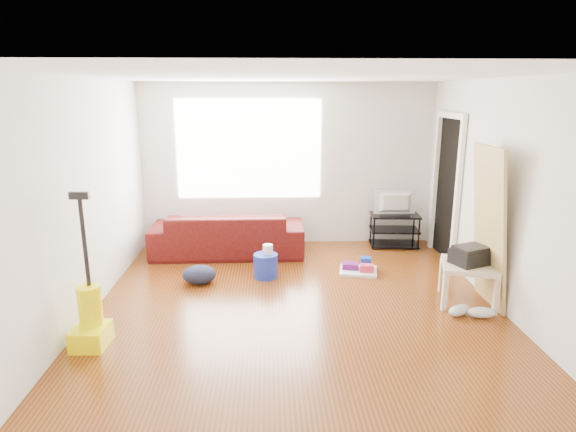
{
  "coord_description": "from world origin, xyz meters",
  "views": [
    {
      "loc": [
        -0.3,
        -4.91,
        2.34
      ],
      "look_at": [
        -0.08,
        0.6,
        0.92
      ],
      "focal_mm": 30.0,
      "sensor_mm": 36.0,
      "label": 1
    }
  ],
  "objects_px": {
    "tv_stand": "(394,230)",
    "side_table": "(469,270)",
    "backpack": "(200,283)",
    "sofa": "(229,254)",
    "bucket": "(266,277)",
    "vacuum": "(90,318)",
    "cleaning_tray": "(359,268)"
  },
  "relations": [
    {
      "from": "tv_stand",
      "to": "side_table",
      "type": "xyz_separation_m",
      "value": [
        0.3,
        -2.12,
        0.13
      ]
    },
    {
      "from": "tv_stand",
      "to": "backpack",
      "type": "distance_m",
      "value": 3.18
    },
    {
      "from": "tv_stand",
      "to": "sofa",
      "type": "bearing_deg",
      "value": -169.64
    },
    {
      "from": "side_table",
      "to": "backpack",
      "type": "xyz_separation_m",
      "value": [
        -3.14,
        0.71,
        -0.4
      ]
    },
    {
      "from": "sofa",
      "to": "side_table",
      "type": "bearing_deg",
      "value": 147.15
    },
    {
      "from": "backpack",
      "to": "side_table",
      "type": "bearing_deg",
      "value": -15.81
    },
    {
      "from": "bucket",
      "to": "vacuum",
      "type": "relative_size",
      "value": 0.21
    },
    {
      "from": "cleaning_tray",
      "to": "backpack",
      "type": "relative_size",
      "value": 1.32
    },
    {
      "from": "sofa",
      "to": "cleaning_tray",
      "type": "height_order",
      "value": "sofa"
    },
    {
      "from": "side_table",
      "to": "bucket",
      "type": "bearing_deg",
      "value": 158.96
    },
    {
      "from": "vacuum",
      "to": "tv_stand",
      "type": "bearing_deg",
      "value": 40.96
    },
    {
      "from": "sofa",
      "to": "side_table",
      "type": "distance_m",
      "value": 3.43
    },
    {
      "from": "tv_stand",
      "to": "side_table",
      "type": "height_order",
      "value": "tv_stand"
    },
    {
      "from": "tv_stand",
      "to": "cleaning_tray",
      "type": "distance_m",
      "value": 1.35
    },
    {
      "from": "cleaning_tray",
      "to": "backpack",
      "type": "distance_m",
      "value": 2.11
    },
    {
      "from": "sofa",
      "to": "backpack",
      "type": "xyz_separation_m",
      "value": [
        -0.28,
        -1.14,
        0.0
      ]
    },
    {
      "from": "side_table",
      "to": "bucket",
      "type": "relative_size",
      "value": 2.29
    },
    {
      "from": "backpack",
      "to": "vacuum",
      "type": "relative_size",
      "value": 0.29
    },
    {
      "from": "sofa",
      "to": "side_table",
      "type": "xyz_separation_m",
      "value": [
        2.86,
        -1.85,
        0.4
      ]
    },
    {
      "from": "vacuum",
      "to": "bucket",
      "type": "bearing_deg",
      "value": 47.89
    },
    {
      "from": "sofa",
      "to": "bucket",
      "type": "relative_size",
      "value": 7.09
    },
    {
      "from": "cleaning_tray",
      "to": "vacuum",
      "type": "height_order",
      "value": "vacuum"
    },
    {
      "from": "bucket",
      "to": "side_table",
      "type": "bearing_deg",
      "value": -21.04
    },
    {
      "from": "sofa",
      "to": "bucket",
      "type": "bearing_deg",
      "value": 120.17
    },
    {
      "from": "sofa",
      "to": "bucket",
      "type": "xyz_separation_m",
      "value": [
        0.56,
        -0.96,
        0.0
      ]
    },
    {
      "from": "sofa",
      "to": "cleaning_tray",
      "type": "xyz_separation_m",
      "value": [
        1.81,
        -0.83,
        0.05
      ]
    },
    {
      "from": "sofa",
      "to": "vacuum",
      "type": "bearing_deg",
      "value": 67.57
    },
    {
      "from": "sofa",
      "to": "cleaning_tray",
      "type": "distance_m",
      "value": 2.0
    },
    {
      "from": "cleaning_tray",
      "to": "backpack",
      "type": "xyz_separation_m",
      "value": [
        -2.09,
        -0.31,
        -0.05
      ]
    },
    {
      "from": "sofa",
      "to": "tv_stand",
      "type": "relative_size",
      "value": 2.88
    },
    {
      "from": "side_table",
      "to": "vacuum",
      "type": "height_order",
      "value": "vacuum"
    },
    {
      "from": "side_table",
      "to": "cleaning_tray",
      "type": "distance_m",
      "value": 1.5
    }
  ]
}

